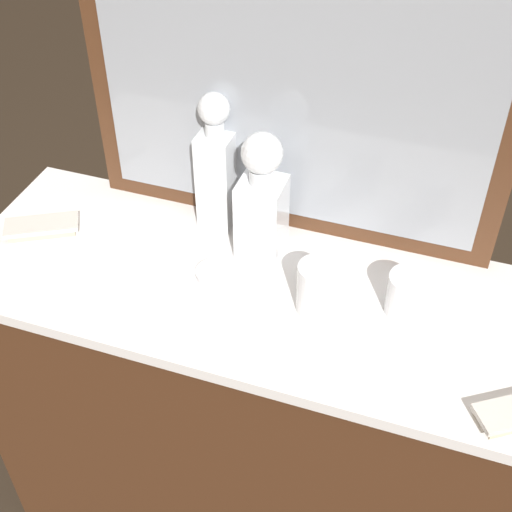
{
  "coord_description": "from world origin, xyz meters",
  "views": [
    {
      "loc": [
        0.32,
        -0.93,
        1.79
      ],
      "look_at": [
        0.0,
        0.0,
        0.92
      ],
      "focal_mm": 49.43,
      "sensor_mm": 36.0,
      "label": 1
    }
  ],
  "objects": [
    {
      "name": "dresser",
      "position": [
        0.0,
        0.0,
        0.42
      ],
      "size": [
        1.21,
        0.45,
        0.84
      ],
      "color": "#472816",
      "rests_on": "ground_plane"
    },
    {
      "name": "ground_plane",
      "position": [
        0.0,
        0.0,
        0.0
      ],
      "size": [
        6.0,
        6.0,
        0.0
      ],
      "primitive_type": "plane",
      "color": "#2D2319"
    },
    {
      "name": "crystal_decanter_far_left",
      "position": [
        -0.14,
        0.17,
        0.97
      ],
      "size": [
        0.07,
        0.07,
        0.3
      ],
      "color": "white",
      "rests_on": "dresser"
    },
    {
      "name": "crystal_decanter_far_right",
      "position": [
        -0.03,
        0.11,
        0.95
      ],
      "size": [
        0.09,
        0.09,
        0.27
      ],
      "color": "white",
      "rests_on": "dresser"
    },
    {
      "name": "dresser_mirror",
      "position": [
        0.0,
        0.21,
        1.19
      ],
      "size": [
        0.84,
        0.03,
        0.69
      ],
      "color": "#472816",
      "rests_on": "dresser"
    },
    {
      "name": "silver_brush_center",
      "position": [
        -0.48,
        0.01,
        0.85
      ],
      "size": [
        0.16,
        0.13,
        0.02
      ],
      "color": "#B7A88C",
      "rests_on": "dresser"
    },
    {
      "name": "crystal_tumbler_rear",
      "position": [
        0.29,
        0.03,
        0.88
      ],
      "size": [
        0.08,
        0.08,
        0.09
      ],
      "color": "white",
      "rests_on": "dresser"
    },
    {
      "name": "porcelain_dish",
      "position": [
        -0.09,
        0.01,
        0.85
      ],
      "size": [
        0.08,
        0.08,
        0.01
      ],
      "color": "silver",
      "rests_on": "dresser"
    },
    {
      "name": "crystal_tumbler_center",
      "position": [
        0.12,
        -0.02,
        0.89
      ],
      "size": [
        0.07,
        0.07,
        0.1
      ],
      "color": "white",
      "rests_on": "dresser"
    }
  ]
}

